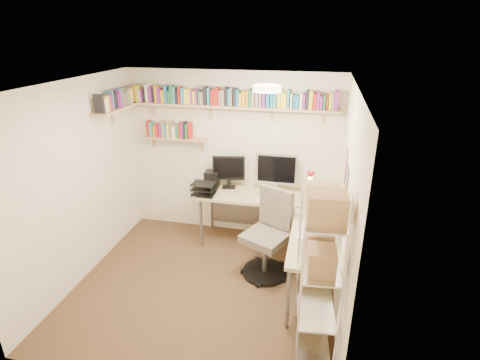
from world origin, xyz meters
name	(u,v)px	position (x,y,z in m)	size (l,w,h in m)	color
ground	(205,286)	(0.00, 0.00, 0.00)	(3.20, 3.20, 0.00)	#43321D
room_shell	(200,172)	(0.00, 0.00, 1.55)	(3.24, 3.04, 2.52)	beige
wall_shelves	(200,106)	(-0.40, 1.30, 2.03)	(3.12, 1.09, 0.80)	tan
corner_desk	(272,204)	(0.70, 0.92, 0.79)	(2.14, 2.04, 1.39)	tan
office_chair	(268,240)	(0.73, 0.47, 0.49)	(0.68, 0.69, 1.16)	black
wire_rack	(321,239)	(1.36, -0.80, 1.34)	(0.42, 0.75, 1.85)	silver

